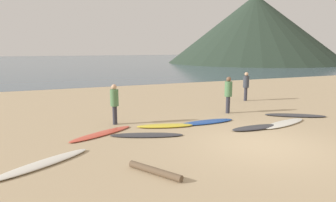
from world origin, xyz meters
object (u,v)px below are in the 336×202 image
(surfboard_7, at_px, (295,115))
(person_1, at_px, (228,92))
(person_2, at_px, (246,84))
(driftwood_log, at_px, (155,171))
(surfboard_1, at_px, (102,134))
(surfboard_5, at_px, (256,127))
(surfboard_4, at_px, (207,122))
(person_0, at_px, (114,101))
(surfboard_6, at_px, (284,123))
(surfboard_2, at_px, (147,135))
(surfboard_0, at_px, (43,164))
(surfboard_3, at_px, (165,126))

(surfboard_7, relative_size, person_1, 1.54)
(person_2, xyz_separation_m, driftwood_log, (-8.14, -7.31, -0.85))
(surfboard_1, xyz_separation_m, surfboard_5, (5.29, -1.45, 0.01))
(surfboard_4, distance_m, person_0, 3.66)
(surfboard_1, bearing_deg, surfboard_6, -39.79)
(surfboard_2, bearing_deg, person_0, 128.28)
(surfboard_0, relative_size, surfboard_5, 1.32)
(surfboard_0, distance_m, driftwood_log, 2.87)
(person_2, relative_size, driftwood_log, 1.06)
(surfboard_6, relative_size, surfboard_7, 1.00)
(surfboard_4, bearing_deg, surfboard_2, -165.50)
(surfboard_1, distance_m, surfboard_6, 6.84)
(surfboard_2, relative_size, surfboard_4, 1.04)
(surfboard_6, xyz_separation_m, driftwood_log, (-6.20, -2.39, 0.04))
(surfboard_0, height_order, driftwood_log, driftwood_log)
(surfboard_6, bearing_deg, person_2, 53.20)
(surfboard_3, relative_size, person_2, 1.32)
(surfboard_1, distance_m, person_1, 6.07)
(surfboard_5, distance_m, driftwood_log, 5.31)
(surfboard_2, height_order, surfboard_7, surfboard_7)
(surfboard_3, relative_size, person_1, 1.28)
(person_1, bearing_deg, driftwood_log, 115.74)
(person_2, bearing_deg, surfboard_7, -20.06)
(surfboard_1, height_order, person_1, person_1)
(surfboard_2, xyz_separation_m, person_1, (4.53, 1.96, 0.93))
(surfboard_2, relative_size, person_0, 1.56)
(surfboard_0, distance_m, surfboard_6, 8.61)
(surfboard_4, xyz_separation_m, person_1, (1.79, 1.21, 0.93))
(surfboard_0, bearing_deg, surfboard_7, -22.26)
(surfboard_1, distance_m, surfboard_2, 1.54)
(surfboard_2, relative_size, surfboard_5, 1.19)
(surfboard_2, xyz_separation_m, surfboard_5, (3.94, -0.70, 0.02))
(person_0, height_order, person_2, person_2)
(surfboard_5, bearing_deg, surfboard_6, 4.22)
(person_1, bearing_deg, surfboard_2, 96.46)
(surfboard_0, height_order, person_2, person_2)
(driftwood_log, bearing_deg, surfboard_2, 74.26)
(person_2, bearing_deg, surfboard_5, -47.29)
(surfboard_1, xyz_separation_m, surfboard_7, (8.18, -0.47, 0.01))
(person_0, bearing_deg, person_2, -161.87)
(surfboard_7, xyz_separation_m, person_2, (0.47, 4.03, 0.89))
(surfboard_1, relative_size, surfboard_6, 1.01)
(person_0, distance_m, person_1, 5.13)
(surfboard_5, distance_m, person_0, 5.33)
(surfboard_7, bearing_deg, surfboard_3, -153.61)
(surfboard_1, bearing_deg, surfboard_7, -31.61)
(surfboard_2, distance_m, person_1, 5.03)
(surfboard_1, xyz_separation_m, surfboard_3, (2.35, 0.08, 0.01))
(surfboard_5, height_order, driftwood_log, driftwood_log)
(surfboard_0, distance_m, surfboard_3, 4.78)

